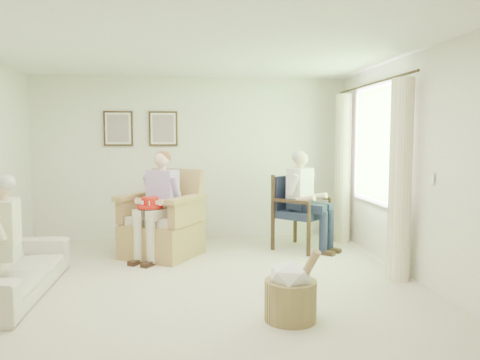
{
  "coord_description": "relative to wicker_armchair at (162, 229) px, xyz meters",
  "views": [
    {
      "loc": [
        -0.13,
        -4.85,
        1.62
      ],
      "look_at": [
        0.64,
        1.55,
        1.05
      ],
      "focal_mm": 35.0,
      "sensor_mm": 36.0,
      "label": 1
    }
  ],
  "objects": [
    {
      "name": "wicker_armchair",
      "position": [
        0.0,
        0.0,
        0.0
      ],
      "size": [
        0.93,
        0.93,
        1.19
      ],
      "rotation": [
        0.0,
        0.0,
        -0.54
      ],
      "color": "#AF7E52",
      "rests_on": "ground"
    },
    {
      "name": "ceiling",
      "position": [
        0.44,
        -1.62,
        2.22
      ],
      "size": [
        5.0,
        5.5,
        0.02
      ],
      "primitive_type": "cube",
      "color": "white",
      "rests_on": "back_wall"
    },
    {
      "name": "right_wall",
      "position": [
        2.94,
        -1.62,
        0.92
      ],
      "size": [
        0.04,
        5.5,
        2.6
      ],
      "primitive_type": "cube",
      "color": "silver",
      "rests_on": "ground"
    },
    {
      "name": "hatbox",
      "position": [
        1.25,
        -2.49,
        -0.11
      ],
      "size": [
        0.58,
        0.58,
        0.69
      ],
      "color": "tan",
      "rests_on": "ground"
    },
    {
      "name": "wood_armchair",
      "position": [
        2.02,
        0.25,
        0.21
      ],
      "size": [
        0.69,
        0.65,
        1.07
      ],
      "rotation": [
        0.0,
        0.0,
        0.8
      ],
      "color": "black",
      "rests_on": "ground"
    },
    {
      "name": "person_wicker",
      "position": [
        0.0,
        -0.16,
        0.47
      ],
      "size": [
        0.4,
        0.63,
        1.42
      ],
      "rotation": [
        0.0,
        0.0,
        -0.54
      ],
      "color": "beige",
      "rests_on": "ground"
    },
    {
      "name": "window",
      "position": [
        2.9,
        -0.42,
        1.21
      ],
      "size": [
        0.13,
        2.5,
        1.63
      ],
      "color": "#2D6B23",
      "rests_on": "right_wall"
    },
    {
      "name": "sofa",
      "position": [
        -1.51,
        -1.47,
        -0.09
      ],
      "size": [
        1.97,
        0.77,
        0.58
      ],
      "primitive_type": "imported",
      "rotation": [
        0.0,
        0.0,
        1.57
      ],
      "color": "beige",
      "rests_on": "ground"
    },
    {
      "name": "curtain_right",
      "position": [
        2.77,
        0.56,
        0.77
      ],
      "size": [
        0.34,
        0.34,
        2.3
      ],
      "primitive_type": "cylinder",
      "color": "beige",
      "rests_on": "ground"
    },
    {
      "name": "curtain_left",
      "position": [
        2.77,
        -1.4,
        0.77
      ],
      "size": [
        0.34,
        0.34,
        2.3
      ],
      "primitive_type": "cylinder",
      "color": "beige",
      "rests_on": "ground"
    },
    {
      "name": "floor",
      "position": [
        0.44,
        -1.62,
        -0.38
      ],
      "size": [
        5.5,
        5.5,
        0.0
      ],
      "primitive_type": "plane",
      "color": "#C4B49E",
      "rests_on": "ground"
    },
    {
      "name": "back_wall",
      "position": [
        0.44,
        1.13,
        0.92
      ],
      "size": [
        5.0,
        0.04,
        2.6
      ],
      "primitive_type": "cube",
      "color": "silver",
      "rests_on": "ground"
    },
    {
      "name": "person_dark",
      "position": [
        2.02,
        0.08,
        0.47
      ],
      "size": [
        0.4,
        0.62,
        1.42
      ],
      "rotation": [
        0.0,
        0.0,
        0.8
      ],
      "color": "#1A2039",
      "rests_on": "ground"
    },
    {
      "name": "framed_print_right",
      "position": [
        -0.01,
        1.09,
        1.4
      ],
      "size": [
        0.45,
        0.05,
        0.55
      ],
      "color": "#382114",
      "rests_on": "back_wall"
    },
    {
      "name": "framed_print_left",
      "position": [
        -0.71,
        1.09,
        1.4
      ],
      "size": [
        0.45,
        0.05,
        0.55
      ],
      "color": "#382114",
      "rests_on": "back_wall"
    },
    {
      "name": "red_hat",
      "position": [
        -0.13,
        -0.32,
        0.39
      ],
      "size": [
        0.34,
        0.34,
        0.14
      ],
      "color": "red",
      "rests_on": "person_wicker"
    },
    {
      "name": "front_wall",
      "position": [
        0.44,
        -4.37,
        0.92
      ],
      "size": [
        5.0,
        0.04,
        2.6
      ],
      "primitive_type": "cube",
      "color": "silver",
      "rests_on": "ground"
    }
  ]
}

